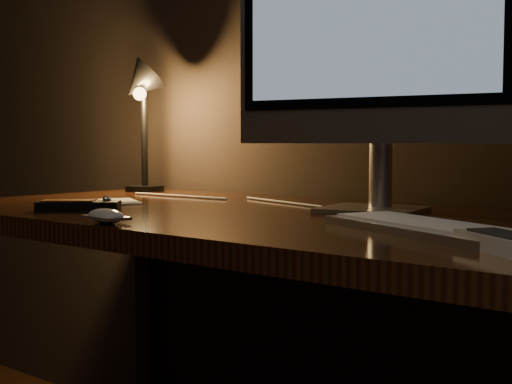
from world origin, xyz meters
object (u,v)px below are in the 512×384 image
Objects in this scene: keyboard at (451,231)px; desk_lamp at (141,102)px; desk at (301,272)px; mouse at (106,218)px; monitor at (373,27)px; media_remote at (79,205)px.

desk_lamp is at bearing -174.52° from keyboard.
mouse reaches higher than desk.
desk is 0.48m from keyboard.
desk is 4.25× the size of desk_lamp.
desk_lamp is (-0.79, 0.09, -0.12)m from monitor.
keyboard is 0.77m from media_remote.
keyboard is at bearing 31.31° from mouse.
media_remote reaches higher than keyboard.
desk is at bearing 82.77° from mouse.
desk_lamp is at bearing 144.21° from mouse.
mouse is (-0.54, -0.21, 0.00)m from keyboard.
monitor is 0.70m from media_remote.
media_remote is (-0.22, 0.11, 0.00)m from mouse.
monitor is 6.69× the size of mouse.
keyboard is at bearing -25.59° from desk.
mouse is at bearing -135.49° from keyboard.
media_remote is at bearing -149.10° from keyboard.
desk is 0.45m from mouse.
keyboard is 2.90× the size of media_remote.
media_remote is (-0.77, -0.10, 0.00)m from keyboard.
media_remote is (-0.35, -0.30, 0.14)m from desk.
media_remote reaches higher than desk.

